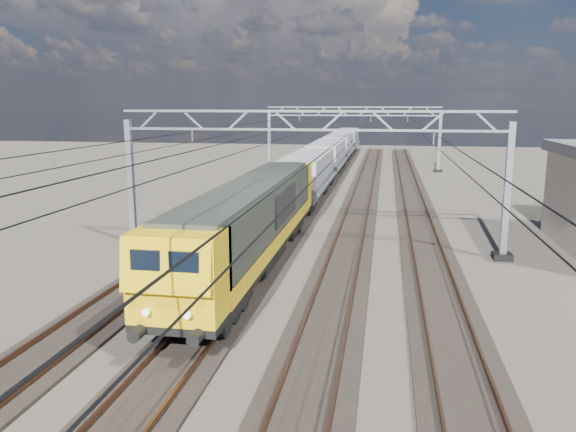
% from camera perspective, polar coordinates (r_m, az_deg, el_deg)
% --- Properties ---
extents(ground, '(160.00, 160.00, 0.00)m').
position_cam_1_polar(ground, '(25.04, 0.77, -5.86)').
color(ground, black).
rests_on(ground, ground).
extents(track_outer_west, '(2.60, 140.00, 0.30)m').
position_cam_1_polar(track_outer_west, '(26.60, -12.15, -4.93)').
color(track_outer_west, black).
rests_on(track_outer_west, ground).
extents(track_loco, '(2.60, 140.00, 0.30)m').
position_cam_1_polar(track_loco, '(25.40, -3.71, -5.47)').
color(track_loco, black).
rests_on(track_loco, ground).
extents(track_inner_east, '(2.60, 140.00, 0.30)m').
position_cam_1_polar(track_inner_east, '(24.80, 5.36, -5.91)').
color(track_inner_east, black).
rests_on(track_inner_east, ground).
extents(track_outer_east, '(2.60, 140.00, 0.30)m').
position_cam_1_polar(track_outer_east, '(24.83, 14.65, -6.22)').
color(track_outer_east, black).
rests_on(track_outer_east, ground).
extents(catenary_gantry_mid, '(19.90, 0.90, 7.11)m').
position_cam_1_polar(catenary_gantry_mid, '(28.10, 2.09, 4.17)').
color(catenary_gantry_mid, '#989CA6').
rests_on(catenary_gantry_mid, ground).
extents(catenary_gantry_far, '(19.90, 0.90, 7.11)m').
position_cam_1_polar(catenary_gantry_far, '(63.83, 6.56, 8.10)').
color(catenary_gantry_far, '#989CA6').
rests_on(catenary_gantry_far, ground).
extents(overhead_wires, '(12.03, 140.00, 0.53)m').
position_cam_1_polar(overhead_wires, '(31.89, 3.11, 8.34)').
color(overhead_wires, black).
rests_on(overhead_wires, ground).
extents(locomotive, '(2.76, 21.10, 3.62)m').
position_cam_1_polar(locomotive, '(25.14, -3.61, -0.34)').
color(locomotive, black).
rests_on(locomotive, ground).
extents(hopper_wagon_lead, '(3.38, 13.00, 3.25)m').
position_cam_1_polar(hopper_wagon_lead, '(42.35, 1.98, 4.30)').
color(hopper_wagon_lead, black).
rests_on(hopper_wagon_lead, ground).
extents(hopper_wagon_mid, '(3.38, 13.00, 3.25)m').
position_cam_1_polar(hopper_wagon_mid, '(56.37, 3.99, 6.03)').
color(hopper_wagon_mid, black).
rests_on(hopper_wagon_mid, ground).
extents(hopper_wagon_third, '(3.38, 13.00, 3.25)m').
position_cam_1_polar(hopper_wagon_third, '(70.46, 5.21, 7.06)').
color(hopper_wagon_third, black).
rests_on(hopper_wagon_third, ground).
extents(hopper_wagon_fourth, '(3.38, 13.00, 3.25)m').
position_cam_1_polar(hopper_wagon_fourth, '(84.59, 6.02, 7.75)').
color(hopper_wagon_fourth, black).
rests_on(hopper_wagon_fourth, ground).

